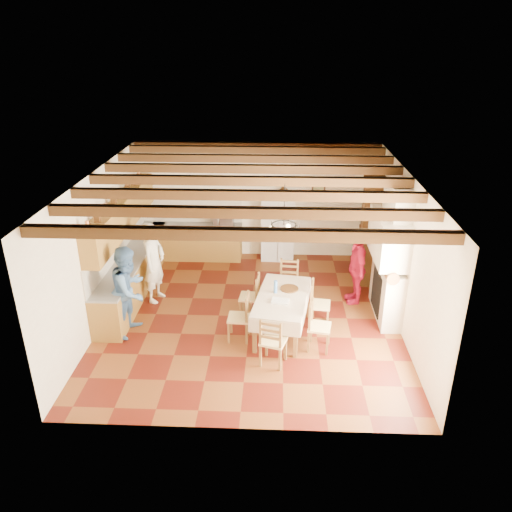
{
  "coord_description": "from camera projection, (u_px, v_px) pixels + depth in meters",
  "views": [
    {
      "loc": [
        0.51,
        -8.99,
        5.39
      ],
      "look_at": [
        0.1,
        0.3,
        1.25
      ],
      "focal_mm": 35.0,
      "sensor_mm": 36.0,
      "label": 1
    }
  ],
  "objects": [
    {
      "name": "wall_left",
      "position": [
        100.0,
        248.0,
        9.93
      ],
      "size": [
        0.02,
        6.5,
        3.0
      ],
      "primitive_type": "cube",
      "color": "beige",
      "rests_on": "ground"
    },
    {
      "name": "countertop_back",
      "position": [
        196.0,
        226.0,
        12.82
      ],
      "size": [
        2.34,
        0.62,
        0.04
      ],
      "primitive_type": "cube",
      "color": "slate",
      "rests_on": "lower_cabinets_back"
    },
    {
      "name": "wall_front",
      "position": [
        237.0,
        345.0,
        6.84
      ],
      "size": [
        6.0,
        0.02,
        3.0
      ],
      "primitive_type": "cube",
      "color": "beige",
      "rests_on": "ground"
    },
    {
      "name": "lower_cabinets_back",
      "position": [
        197.0,
        242.0,
        13.0
      ],
      "size": [
        2.3,
        0.6,
        0.86
      ],
      "primitive_type": "cube",
      "color": "brown",
      "rests_on": "ground"
    },
    {
      "name": "dining_table",
      "position": [
        282.0,
        300.0,
        9.61
      ],
      "size": [
        1.2,
        1.94,
        0.8
      ],
      "rotation": [
        0.0,
        0.0,
        -0.15
      ],
      "color": "silver",
      "rests_on": "floor"
    },
    {
      "name": "backsplash_left",
      "position": [
        118.0,
        242.0,
        11.01
      ],
      "size": [
        0.03,
        4.3,
        0.6
      ],
      "primitive_type": "cube",
      "color": "beige",
      "rests_on": "ground"
    },
    {
      "name": "chair_right_far",
      "position": [
        320.0,
        304.0,
        9.94
      ],
      "size": [
        0.45,
        0.47,
        0.96
      ],
      "primitive_type": null,
      "rotation": [
        0.0,
        0.0,
        1.44
      ],
      "color": "brown",
      "rests_on": "floor"
    },
    {
      "name": "wall_back",
      "position": [
        257.0,
        200.0,
        12.79
      ],
      "size": [
        6.0,
        0.02,
        3.0
      ],
      "primitive_type": "cube",
      "color": "beige",
      "rests_on": "ground"
    },
    {
      "name": "person_woman_red",
      "position": [
        357.0,
        268.0,
        10.7
      ],
      "size": [
        0.46,
        0.98,
        1.62
      ],
      "primitive_type": "imported",
      "rotation": [
        0.0,
        0.0,
        -1.5
      ],
      "color": "red",
      "rests_on": "floor"
    },
    {
      "name": "lower_cabinets_left",
      "position": [
        134.0,
        273.0,
        11.31
      ],
      "size": [
        0.6,
        4.3,
        0.86
      ],
      "primitive_type": "cube",
      "color": "brown",
      "rests_on": "ground"
    },
    {
      "name": "backsplash_back",
      "position": [
        198.0,
        211.0,
        12.95
      ],
      "size": [
        2.3,
        0.03,
        0.6
      ],
      "primitive_type": "cube",
      "color": "beige",
      "rests_on": "ground"
    },
    {
      "name": "floor",
      "position": [
        251.0,
        317.0,
        10.43
      ],
      "size": [
        6.0,
        6.5,
        0.02
      ],
      "primitive_type": "cube",
      "color": "#52150B",
      "rests_on": "ground"
    },
    {
      "name": "chair_left_near",
      "position": [
        239.0,
        317.0,
        9.48
      ],
      "size": [
        0.42,
        0.44,
        0.96
      ],
      "primitive_type": null,
      "rotation": [
        0.0,
        0.0,
        -1.61
      ],
      "color": "brown",
      "rests_on": "floor"
    },
    {
      "name": "countertop_left",
      "position": [
        132.0,
        255.0,
        11.13
      ],
      "size": [
        0.62,
        4.3,
        0.04
      ],
      "primitive_type": "cube",
      "color": "slate",
      "rests_on": "lower_cabinets_left"
    },
    {
      "name": "chair_end_near",
      "position": [
        273.0,
        340.0,
        8.75
      ],
      "size": [
        0.52,
        0.51,
        0.96
      ],
      "primitive_type": null,
      "rotation": [
        0.0,
        0.0,
        2.84
      ],
      "color": "brown",
      "rests_on": "floor"
    },
    {
      "name": "hutch",
      "position": [
        372.0,
        229.0,
        11.72
      ],
      "size": [
        0.73,
        1.39,
        2.41
      ],
      "primitive_type": null,
      "rotation": [
        0.0,
        0.0,
        -0.13
      ],
      "color": "#3B1D0C",
      "rests_on": "floor"
    },
    {
      "name": "person_woman_blue",
      "position": [
        130.0,
        290.0,
        9.56
      ],
      "size": [
        0.87,
        1.01,
        1.8
      ],
      "primitive_type": "imported",
      "rotation": [
        0.0,
        0.0,
        1.33
      ],
      "color": "#4770A7",
      "rests_on": "floor"
    },
    {
      "name": "chair_left_far",
      "position": [
        249.0,
        296.0,
        10.23
      ],
      "size": [
        0.44,
        0.46,
        0.96
      ],
      "primitive_type": null,
      "rotation": [
        0.0,
        0.0,
        -1.67
      ],
      "color": "brown",
      "rests_on": "floor"
    },
    {
      "name": "wall_right",
      "position": [
        405.0,
        253.0,
        9.69
      ],
      "size": [
        0.02,
        6.5,
        3.0
      ],
      "primitive_type": "cube",
      "color": "beige",
      "rests_on": "ground"
    },
    {
      "name": "wall_picture",
      "position": [
        319.0,
        188.0,
        12.55
      ],
      "size": [
        0.34,
        0.03,
        0.42
      ],
      "primitive_type": "cube",
      "color": "black",
      "rests_on": "ground"
    },
    {
      "name": "microwave",
      "position": [
        224.0,
        220.0,
        12.72
      ],
      "size": [
        0.57,
        0.41,
        0.3
      ],
      "primitive_type": "imported",
      "rotation": [
        0.0,
        0.0,
        0.09
      ],
      "color": "silver",
      "rests_on": "countertop_back"
    },
    {
      "name": "ceiling",
      "position": [
        250.0,
        175.0,
        9.2
      ],
      "size": [
        6.0,
        6.5,
        0.02
      ],
      "primitive_type": "cube",
      "color": "silver",
      "rests_on": "ground"
    },
    {
      "name": "chair_end_far",
      "position": [
        289.0,
        282.0,
        10.8
      ],
      "size": [
        0.45,
        0.43,
        0.96
      ],
      "primitive_type": null,
      "rotation": [
        0.0,
        0.0,
        -0.08
      ],
      "color": "brown",
      "rests_on": "floor"
    },
    {
      "name": "fridge_vase",
      "position": [
        284.0,
        191.0,
        12.46
      ],
      "size": [
        0.37,
        0.37,
        0.31
      ],
      "primitive_type": "imported",
      "rotation": [
        0.0,
        0.0,
        0.29
      ],
      "color": "#3B1D0C",
      "rests_on": "refrigerator"
    },
    {
      "name": "person_man",
      "position": [
        154.0,
        262.0,
        10.74
      ],
      "size": [
        0.58,
        0.74,
        1.79
      ],
      "primitive_type": "imported",
      "rotation": [
        0.0,
        0.0,
        1.32
      ],
      "color": "white",
      "rests_on": "floor"
    },
    {
      "name": "ceiling_beams",
      "position": [
        250.0,
        181.0,
        9.24
      ],
      "size": [
        6.0,
        6.3,
        0.16
      ],
      "primitive_type": null,
      "color": "#392413",
      "rests_on": "ground"
    },
    {
      "name": "chair_right_near",
      "position": [
        320.0,
        326.0,
        9.18
      ],
      "size": [
        0.47,
        0.49,
        0.96
      ],
      "primitive_type": null,
      "rotation": [
        0.0,
        0.0,
        1.39
      ],
      "color": "brown",
      "rests_on": "floor"
    },
    {
      "name": "refrigerator",
      "position": [
        278.0,
        227.0,
        12.87
      ],
      "size": [
        0.85,
        0.71,
        1.66
      ],
      "primitive_type": "cube",
      "rotation": [
        0.0,
        0.0,
        -0.03
      ],
      "color": "silver",
      "rests_on": "floor"
    },
    {
      "name": "chandelier",
      "position": [
        284.0,
        225.0,
        8.99
      ],
      "size": [
        0.47,
        0.47,
        0.03
      ],
      "primitive_type": "torus",
      "color": "black",
      "rests_on": "ground"
    },
    {
      "name": "upper_cabinets",
      "position": [
        122.0,
        214.0,
        10.74
      ],
      "size": [
        0.35,
        4.2,
        0.7
      ],
      "primitive_type": "cube",
      "color": "brown",
      "rests_on": "ground"
    },
    {
      "name": "fireplace",
      "position": [
        387.0,
        254.0,
        9.93
      ],
      "size": [
        0.56,
        1.6,
        2.8
      ],
      "primitive_type": null,
      "color": "beige",
      "rests_on": "ground"
    }
  ]
}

